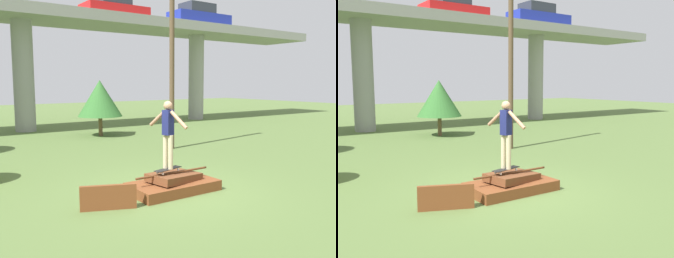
{
  "view_description": "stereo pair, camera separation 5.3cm",
  "coord_description": "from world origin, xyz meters",
  "views": [
    {
      "loc": [
        -5.29,
        -7.37,
        2.72
      ],
      "look_at": [
        -0.12,
        0.05,
        1.58
      ],
      "focal_mm": 40.0,
      "sensor_mm": 36.0,
      "label": 1
    },
    {
      "loc": [
        -5.24,
        -7.4,
        2.72
      ],
      "look_at": [
        -0.12,
        0.05,
        1.58
      ],
      "focal_mm": 40.0,
      "sensor_mm": 36.0,
      "label": 2
    }
  ],
  "objects": [
    {
      "name": "tree_behind_left",
      "position": [
        2.66,
        10.02,
        1.9
      ],
      "size": [
        2.23,
        2.23,
        2.82
      ],
      "color": "brown",
      "rests_on": "ground_plane"
    },
    {
      "name": "skater",
      "position": [
        -0.12,
        0.05,
        1.56
      ],
      "size": [
        0.38,
        1.18,
        1.67
      ],
      "color": "#C6B78E",
      "rests_on": "skateboard"
    },
    {
      "name": "car_on_overpass_mid",
      "position": [
        5.41,
        13.72,
        7.17
      ],
      "size": [
        3.99,
        1.86,
        1.28
      ],
      "color": "red",
      "rests_on": "highway_overpass"
    },
    {
      "name": "highway_overpass",
      "position": [
        0.0,
        14.0,
        5.8
      ],
      "size": [
        44.0,
        4.19,
        6.65
      ],
      "color": "gray",
      "rests_on": "ground_plane"
    },
    {
      "name": "scrap_pile",
      "position": [
        0.01,
        0.01,
        0.18
      ],
      "size": [
        2.18,
        1.21,
        0.5
      ],
      "color": "brown",
      "rests_on": "ground_plane"
    },
    {
      "name": "skateboard",
      "position": [
        -0.12,
        0.05,
        0.58
      ],
      "size": [
        0.85,
        0.4,
        0.09
      ],
      "color": "black",
      "rests_on": "scrap_pile"
    },
    {
      "name": "utility_pole",
      "position": [
        3.5,
        4.97,
        4.19
      ],
      "size": [
        1.3,
        0.2,
        8.14
      ],
      "color": "brown",
      "rests_on": "ground_plane"
    },
    {
      "name": "car_on_overpass_left",
      "position": [
        11.98,
        13.59,
        7.26
      ],
      "size": [
        4.6,
        1.69,
        1.48
      ],
      "color": "#1E2D9E",
      "rests_on": "highway_overpass"
    },
    {
      "name": "ground_plane",
      "position": [
        0.0,
        0.0,
        0.0
      ],
      "size": [
        80.0,
        80.0,
        0.0
      ],
      "primitive_type": "plane",
      "color": "#567038"
    },
    {
      "name": "scrap_plank_loose",
      "position": [
        -1.91,
        -0.3,
        0.27
      ],
      "size": [
        1.15,
        0.55,
        0.54
      ],
      "color": "brown",
      "rests_on": "ground_plane"
    }
  ]
}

